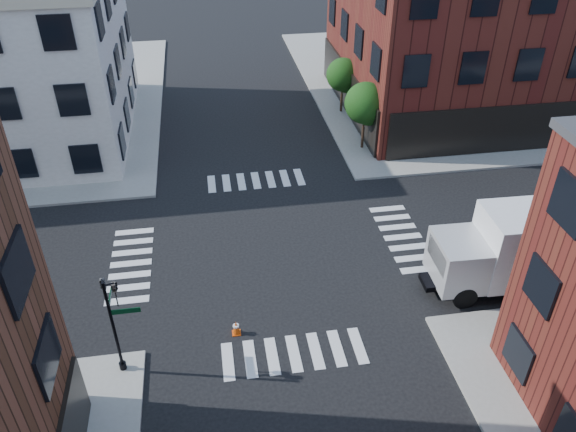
% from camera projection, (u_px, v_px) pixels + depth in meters
% --- Properties ---
extents(ground, '(120.00, 120.00, 0.00)m').
position_uv_depth(ground, '(271.00, 250.00, 28.64)').
color(ground, black).
rests_on(ground, ground).
extents(sidewalk_ne, '(30.00, 30.00, 0.15)m').
position_uv_depth(sidewalk_ne, '(479.00, 78.00, 48.45)').
color(sidewalk_ne, gray).
rests_on(sidewalk_ne, ground).
extents(building_ne, '(25.00, 16.00, 12.00)m').
position_uv_depth(building_ne, '(518.00, 25.00, 40.97)').
color(building_ne, '#4A1612').
rests_on(building_ne, ground).
extents(tree_near, '(2.69, 2.69, 4.49)m').
position_uv_depth(tree_near, '(366.00, 105.00, 35.97)').
color(tree_near, black).
rests_on(tree_near, ground).
extents(tree_far, '(2.43, 2.43, 4.07)m').
position_uv_depth(tree_far, '(344.00, 76.00, 41.03)').
color(tree_far, black).
rests_on(tree_far, ground).
extents(signal_pole, '(1.29, 1.24, 4.60)m').
position_uv_depth(signal_pole, '(114.00, 316.00, 20.71)').
color(signal_pole, black).
rests_on(signal_pole, ground).
extents(box_truck, '(8.94, 2.93, 4.01)m').
position_uv_depth(box_truck, '(532.00, 248.00, 25.40)').
color(box_truck, silver).
rests_on(box_truck, ground).
extents(traffic_cone, '(0.37, 0.37, 0.68)m').
position_uv_depth(traffic_cone, '(236.00, 328.00, 23.69)').
color(traffic_cone, '#D34509').
rests_on(traffic_cone, ground).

